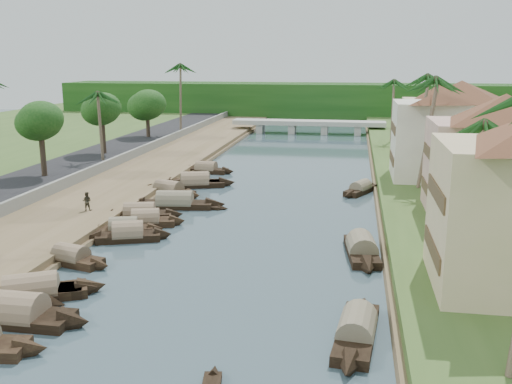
# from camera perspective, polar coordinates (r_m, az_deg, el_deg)

# --- Properties ---
(ground) EXTENTS (220.00, 220.00, 0.00)m
(ground) POSITION_cam_1_polar(r_m,az_deg,el_deg) (37.22, -3.94, -8.20)
(ground) COLOR #394E56
(ground) RESTS_ON ground
(left_bank) EXTENTS (10.00, 180.00, 0.80)m
(left_bank) POSITION_cam_1_polar(r_m,az_deg,el_deg) (60.36, -14.29, 0.19)
(left_bank) COLOR brown
(left_bank) RESTS_ON ground
(right_bank) EXTENTS (16.00, 180.00, 1.20)m
(right_bank) POSITION_cam_1_polar(r_m,az_deg,el_deg) (56.19, 20.41, -0.98)
(right_bank) COLOR #365321
(right_bank) RESTS_ON ground
(road) EXTENTS (8.00, 180.00, 1.40)m
(road) POSITION_cam_1_polar(r_m,az_deg,el_deg) (64.21, -21.25, 0.74)
(road) COLOR black
(road) RESTS_ON ground
(retaining_wall) EXTENTS (0.40, 180.00, 1.10)m
(retaining_wall) POSITION_cam_1_polar(r_m,az_deg,el_deg) (61.98, -17.89, 1.19)
(retaining_wall) COLOR gray
(retaining_wall) RESTS_ON left_bank
(treeline) EXTENTS (120.00, 14.00, 8.00)m
(treeline) POSITION_cam_1_polar(r_m,az_deg,el_deg) (134.23, 6.28, 9.04)
(treeline) COLOR #133D10
(treeline) RESTS_ON ground
(bridge) EXTENTS (28.00, 4.00, 2.40)m
(bridge) POSITION_cam_1_polar(r_m,az_deg,el_deg) (106.62, 5.27, 6.77)
(bridge) COLOR #A3A398
(bridge) RESTS_ON ground
(building_mid) EXTENTS (14.11, 14.11, 9.70)m
(building_mid) POSITION_cam_1_polar(r_m,az_deg,el_deg) (49.58, 23.27, 3.51)
(building_mid) COLOR beige
(building_mid) RESTS_ON right_bank
(building_far) EXTENTS (15.59, 15.59, 10.20)m
(building_far) POSITION_cam_1_polar(r_m,az_deg,el_deg) (62.95, 19.55, 5.90)
(building_far) COLOR white
(building_far) RESTS_ON right_bank
(building_distant) EXTENTS (12.62, 12.62, 9.20)m
(building_distant) POSITION_cam_1_polar(r_m,az_deg,el_deg) (82.81, 17.97, 7.24)
(building_distant) COLOR beige
(building_distant) RESTS_ON right_bank
(sampan_1) EXTENTS (8.43, 2.24, 2.47)m
(sampan_1) POSITION_cam_1_polar(r_m,az_deg,el_deg) (33.12, -22.82, -11.27)
(sampan_1) COLOR black
(sampan_1) RESTS_ON ground
(sampan_2) EXTENTS (8.40, 5.66, 2.27)m
(sampan_2) POSITION_cam_1_polar(r_m,az_deg,el_deg) (35.76, -21.56, -9.34)
(sampan_2) COLOR black
(sampan_2) RESTS_ON ground
(sampan_3) EXTENTS (7.30, 4.03, 1.99)m
(sampan_3) POSITION_cam_1_polar(r_m,az_deg,el_deg) (35.86, -21.11, -9.25)
(sampan_3) COLOR black
(sampan_3) RESTS_ON ground
(sampan_4) EXTENTS (6.62, 3.06, 1.89)m
(sampan_4) POSITION_cam_1_polar(r_m,az_deg,el_deg) (40.72, -17.99, -6.32)
(sampan_4) COLOR black
(sampan_4) RESTS_ON ground
(sampan_5) EXTENTS (6.96, 3.82, 2.18)m
(sampan_5) POSITION_cam_1_polar(r_m,az_deg,el_deg) (44.72, -12.66, -4.23)
(sampan_5) COLOR black
(sampan_5) RESTS_ON ground
(sampan_6) EXTENTS (6.56, 3.26, 1.96)m
(sampan_6) POSITION_cam_1_polar(r_m,az_deg,el_deg) (46.35, -13.10, -3.64)
(sampan_6) COLOR black
(sampan_6) RESTS_ON ground
(sampan_7) EXTENTS (7.87, 3.31, 2.07)m
(sampan_7) POSITION_cam_1_polar(r_m,az_deg,el_deg) (50.49, -11.57, -2.17)
(sampan_7) COLOR black
(sampan_7) RESTS_ON ground
(sampan_8) EXTENTS (6.85, 3.40, 2.09)m
(sampan_8) POSITION_cam_1_polar(r_m,az_deg,el_deg) (48.23, -10.96, -2.87)
(sampan_8) COLOR black
(sampan_8) RESTS_ON ground
(sampan_9) EXTENTS (9.84, 3.17, 2.41)m
(sampan_9) POSITION_cam_1_polar(r_m,az_deg,el_deg) (53.60, -8.11, -1.13)
(sampan_9) COLOR black
(sampan_9) RESTS_ON ground
(sampan_10) EXTENTS (7.95, 4.09, 2.17)m
(sampan_10) POSITION_cam_1_polar(r_m,az_deg,el_deg) (58.74, -8.73, 0.11)
(sampan_10) COLOR black
(sampan_10) RESTS_ON ground
(sampan_11) EXTENTS (8.95, 4.54, 2.48)m
(sampan_11) POSITION_cam_1_polar(r_m,az_deg,el_deg) (62.10, -6.13, 0.91)
(sampan_11) COLOR black
(sampan_11) RESTS_ON ground
(sampan_12) EXTENTS (9.14, 2.76, 2.15)m
(sampan_12) POSITION_cam_1_polar(r_m,az_deg,el_deg) (62.90, -6.08, 1.06)
(sampan_12) COLOR black
(sampan_12) RESTS_ON ground
(sampan_13) EXTENTS (7.37, 2.24, 2.02)m
(sampan_13) POSITION_cam_1_polar(r_m,az_deg,el_deg) (69.63, -5.00, 2.26)
(sampan_13) COLOR black
(sampan_13) RESTS_ON ground
(sampan_14) EXTENTS (2.51, 8.80, 2.12)m
(sampan_14) POSITION_cam_1_polar(r_m,az_deg,el_deg) (29.48, 10.03, -13.50)
(sampan_14) COLOR black
(sampan_14) RESTS_ON ground
(sampan_15) EXTENTS (2.74, 8.73, 2.29)m
(sampan_15) POSITION_cam_1_polar(r_m,az_deg,el_deg) (41.10, 10.52, -5.68)
(sampan_15) COLOR black
(sampan_15) RESTS_ON ground
(sampan_16) EXTENTS (4.32, 6.99, 1.80)m
(sampan_16) POSITION_cam_1_polar(r_m,az_deg,el_deg) (59.90, 10.42, 0.29)
(sampan_16) COLOR black
(sampan_16) RESTS_ON ground
(canoe_1) EXTENTS (5.38, 1.56, 0.86)m
(canoe_1) POSITION_cam_1_polar(r_m,az_deg,el_deg) (35.80, -21.98, -9.90)
(canoe_1) COLOR black
(canoe_1) RESTS_ON ground
(canoe_2) EXTENTS (5.25, 1.20, 0.76)m
(canoe_2) POSITION_cam_1_polar(r_m,az_deg,el_deg) (52.91, -5.57, -1.60)
(canoe_2) COLOR black
(canoe_2) RESTS_ON ground
(palm_1) EXTENTS (3.20, 3.20, 9.81)m
(palm_1) POSITION_cam_1_polar(r_m,az_deg,el_deg) (39.75, 20.92, 6.17)
(palm_1) COLOR #76614F
(palm_1) RESTS_ON ground
(palm_2) EXTENTS (3.20, 3.20, 12.03)m
(palm_2) POSITION_cam_1_polar(r_m,az_deg,el_deg) (56.76, 16.78, 10.51)
(palm_2) COLOR #76614F
(palm_2) RESTS_ON ground
(palm_3) EXTENTS (3.20, 3.20, 11.86)m
(palm_3) POSITION_cam_1_polar(r_m,az_deg,el_deg) (72.50, 16.13, 10.89)
(palm_3) COLOR #76614F
(palm_3) RESTS_ON ground
(palm_6) EXTENTS (3.20, 3.20, 9.68)m
(palm_6) POSITION_cam_1_polar(r_m,az_deg,el_deg) (71.81, -15.46, 9.37)
(palm_6) COLOR #76614F
(palm_6) RESTS_ON ground
(palm_7) EXTENTS (3.20, 3.20, 10.64)m
(palm_7) POSITION_cam_1_polar(r_m,az_deg,el_deg) (88.91, 13.66, 10.59)
(palm_7) COLOR #76614F
(palm_7) RESTS_ON ground
(palm_8) EXTENTS (3.20, 3.20, 12.68)m
(palm_8) POSITION_cam_1_polar(r_m,az_deg,el_deg) (97.00, -7.70, 12.31)
(palm_8) COLOR #76614F
(palm_8) RESTS_ON ground
(tree_3) EXTENTS (4.59, 4.59, 7.70)m
(tree_3) POSITION_cam_1_polar(r_m,az_deg,el_deg) (64.02, -20.78, 6.56)
(tree_3) COLOR #413225
(tree_3) RESTS_ON ground
(tree_4) EXTENTS (4.73, 4.73, 7.71)m
(tree_4) POSITION_cam_1_polar(r_m,az_deg,el_deg) (77.21, -15.18, 7.92)
(tree_4) COLOR #413225
(tree_4) RESTS_ON ground
(tree_5) EXTENTS (5.47, 5.47, 7.24)m
(tree_5) POSITION_cam_1_polar(r_m,az_deg,el_deg) (92.52, -10.84, 8.48)
(tree_5) COLOR #413225
(tree_5) RESTS_ON ground
(tree_6) EXTENTS (4.98, 4.98, 6.77)m
(tree_6) POSITION_cam_1_polar(r_m,az_deg,el_deg) (66.19, 23.49, 5.43)
(tree_6) COLOR #413225
(tree_6) RESTS_ON ground
(person_far) EXTENTS (0.85, 0.69, 1.62)m
(person_far) POSITION_cam_1_polar(r_m,az_deg,el_deg) (51.10, -16.56, -0.89)
(person_far) COLOR #353225
(person_far) RESTS_ON left_bank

